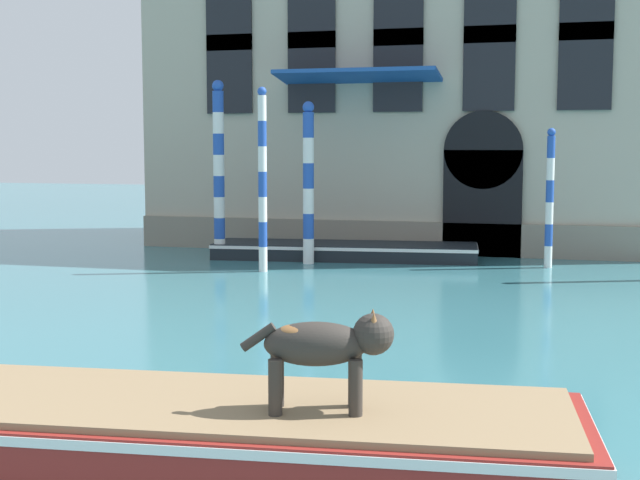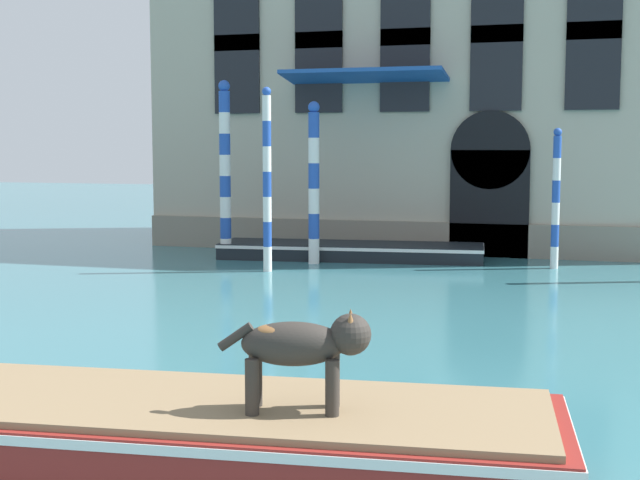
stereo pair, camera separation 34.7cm
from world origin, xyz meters
TOP-DOWN VIEW (x-y plane):
  - palazzo_left at (1.24, 26.55)m, footprint 14.55×7.40m
  - boat_foreground at (1.39, 7.27)m, footprint 8.86×2.82m
  - dog_on_deck at (3.56, 7.34)m, footprint 1.24×0.57m
  - boat_moored_near_palazzo at (0.17, 22.15)m, footprint 6.77×2.40m
  - mooring_pole_0 at (5.16, 21.76)m, footprint 0.19×0.19m
  - mooring_pole_2 at (-1.09, 19.43)m, footprint 0.20×0.20m
  - mooring_pole_3 at (-0.47, 21.03)m, footprint 0.28×0.28m
  - mooring_pole_4 at (-2.84, 21.20)m, footprint 0.29×0.29m

SIDE VIEW (x-z plane):
  - boat_moored_near_palazzo at x=0.17m, z-range 0.01..0.41m
  - boat_foreground at x=1.39m, z-range 0.02..0.69m
  - dog_on_deck at x=3.56m, z-range 0.80..1.64m
  - mooring_pole_0 at x=5.16m, z-range 0.02..3.27m
  - mooring_pole_3 at x=-0.47m, z-range 0.02..3.92m
  - mooring_pole_2 at x=-1.09m, z-range 0.02..4.17m
  - mooring_pole_4 at x=-2.84m, z-range 0.02..4.48m
  - palazzo_left at x=1.24m, z-range -0.01..12.19m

